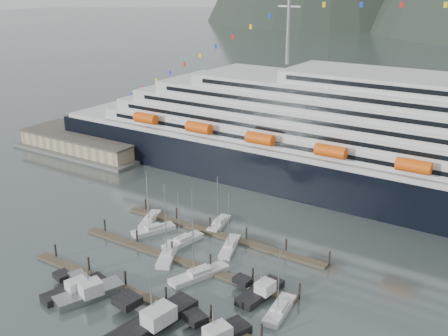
{
  "coord_description": "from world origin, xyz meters",
  "views": [
    {
      "loc": [
        49.31,
        -65.78,
        50.47
      ],
      "look_at": [
        -7.63,
        22.0,
        12.72
      ],
      "focal_mm": 42.0,
      "sensor_mm": 36.0,
      "label": 1
    }
  ],
  "objects_px": {
    "sailboat_a": "(154,230)",
    "sailboat_g": "(230,247)",
    "sailboat_b": "(168,254)",
    "sailboat_h": "(279,310)",
    "sailboat_c": "(183,242)",
    "trawler_b": "(89,292)",
    "trawler_e": "(260,291)",
    "warehouse": "(86,143)",
    "sailboat_d": "(199,275)",
    "cruise_ship": "(443,160)",
    "trawler_c": "(152,320)",
    "trawler_a": "(74,288)",
    "sailboat_e": "(150,219)",
    "sailboat_f": "(219,224)"
  },
  "relations": [
    {
      "from": "sailboat_a",
      "to": "sailboat_b",
      "type": "bearing_deg",
      "value": -99.66
    },
    {
      "from": "sailboat_a",
      "to": "sailboat_g",
      "type": "distance_m",
      "value": 17.59
    },
    {
      "from": "sailboat_g",
      "to": "trawler_c",
      "type": "distance_m",
      "value": 27.56
    },
    {
      "from": "trawler_b",
      "to": "sailboat_c",
      "type": "bearing_deg",
      "value": 16.49
    },
    {
      "from": "trawler_e",
      "to": "sailboat_d",
      "type": "bearing_deg",
      "value": 101.31
    },
    {
      "from": "sailboat_c",
      "to": "sailboat_f",
      "type": "distance_m",
      "value": 10.95
    },
    {
      "from": "trawler_b",
      "to": "trawler_c",
      "type": "height_order",
      "value": "trawler_c"
    },
    {
      "from": "cruise_ship",
      "to": "trawler_c",
      "type": "xyz_separation_m",
      "value": [
        -27.11,
        -69.78,
        -11.03
      ]
    },
    {
      "from": "trawler_b",
      "to": "trawler_c",
      "type": "xyz_separation_m",
      "value": [
        13.91,
        -0.13,
        0.07
      ]
    },
    {
      "from": "sailboat_a",
      "to": "sailboat_e",
      "type": "height_order",
      "value": "sailboat_a"
    },
    {
      "from": "warehouse",
      "to": "sailboat_g",
      "type": "relative_size",
      "value": 3.66
    },
    {
      "from": "sailboat_a",
      "to": "trawler_c",
      "type": "xyz_separation_m",
      "value": [
        20.43,
        -24.63,
        0.58
      ]
    },
    {
      "from": "sailboat_b",
      "to": "sailboat_d",
      "type": "relative_size",
      "value": 0.89
    },
    {
      "from": "sailboat_g",
      "to": "trawler_e",
      "type": "bearing_deg",
      "value": -148.65
    },
    {
      "from": "sailboat_c",
      "to": "sailboat_d",
      "type": "height_order",
      "value": "sailboat_d"
    },
    {
      "from": "sailboat_c",
      "to": "trawler_b",
      "type": "bearing_deg",
      "value": -173.98
    },
    {
      "from": "warehouse",
      "to": "sailboat_d",
      "type": "distance_m",
      "value": 83.91
    },
    {
      "from": "sailboat_c",
      "to": "sailboat_f",
      "type": "bearing_deg",
      "value": 1.62
    },
    {
      "from": "sailboat_c",
      "to": "sailboat_g",
      "type": "relative_size",
      "value": 0.95
    },
    {
      "from": "trawler_a",
      "to": "trawler_c",
      "type": "height_order",
      "value": "trawler_c"
    },
    {
      "from": "sailboat_c",
      "to": "sailboat_b",
      "type": "bearing_deg",
      "value": -161.62
    },
    {
      "from": "sailboat_b",
      "to": "trawler_a",
      "type": "relative_size",
      "value": 1.37
    },
    {
      "from": "warehouse",
      "to": "trawler_a",
      "type": "xyz_separation_m",
      "value": [
        57.67,
        -56.97,
        -1.44
      ]
    },
    {
      "from": "warehouse",
      "to": "sailboat_d",
      "type": "height_order",
      "value": "sailboat_d"
    },
    {
      "from": "sailboat_b",
      "to": "sailboat_h",
      "type": "xyz_separation_m",
      "value": [
        26.39,
        -4.47,
        -0.03
      ]
    },
    {
      "from": "cruise_ship",
      "to": "trawler_e",
      "type": "relative_size",
      "value": 20.36
    },
    {
      "from": "sailboat_c",
      "to": "sailboat_a",
      "type": "bearing_deg",
      "value": 95.91
    },
    {
      "from": "cruise_ship",
      "to": "trawler_b",
      "type": "xyz_separation_m",
      "value": [
        -41.02,
        -69.65,
        -11.1
      ]
    },
    {
      "from": "trawler_a",
      "to": "trawler_e",
      "type": "relative_size",
      "value": 1.12
    },
    {
      "from": "sailboat_h",
      "to": "trawler_b",
      "type": "xyz_separation_m",
      "value": [
        -28.97,
        -13.62,
        0.53
      ]
    },
    {
      "from": "sailboat_c",
      "to": "sailboat_e",
      "type": "xyz_separation_m",
      "value": [
        -12.46,
        4.37,
        -0.01
      ]
    },
    {
      "from": "trawler_e",
      "to": "sailboat_e",
      "type": "bearing_deg",
      "value": 78.06
    },
    {
      "from": "cruise_ship",
      "to": "warehouse",
      "type": "distance_m",
      "value": 103.31
    },
    {
      "from": "trawler_c",
      "to": "sailboat_g",
      "type": "bearing_deg",
      "value": 15.21
    },
    {
      "from": "cruise_ship",
      "to": "sailboat_d",
      "type": "xyz_separation_m",
      "value": [
        -29.06,
        -54.34,
        -11.59
      ]
    },
    {
      "from": "sailboat_a",
      "to": "sailboat_b",
      "type": "height_order",
      "value": "sailboat_b"
    },
    {
      "from": "sailboat_c",
      "to": "trawler_e",
      "type": "xyz_separation_m",
      "value": [
        22.16,
        -7.74,
        0.44
      ]
    },
    {
      "from": "trawler_e",
      "to": "trawler_a",
      "type": "bearing_deg",
      "value": 128.37
    },
    {
      "from": "sailboat_b",
      "to": "sailboat_d",
      "type": "bearing_deg",
      "value": -132.65
    },
    {
      "from": "sailboat_b",
      "to": "sailboat_e",
      "type": "relative_size",
      "value": 1.26
    },
    {
      "from": "sailboat_d",
      "to": "sailboat_a",
      "type": "bearing_deg",
      "value": 84.94
    },
    {
      "from": "warehouse",
      "to": "sailboat_e",
      "type": "bearing_deg",
      "value": -29.5
    },
    {
      "from": "trawler_b",
      "to": "sailboat_e",
      "type": "bearing_deg",
      "value": 41.45
    },
    {
      "from": "cruise_ship",
      "to": "sailboat_d",
      "type": "bearing_deg",
      "value": -118.14
    },
    {
      "from": "sailboat_h",
      "to": "trawler_a",
      "type": "xyz_separation_m",
      "value": [
        -32.32,
        -13.88,
        0.4
      ]
    },
    {
      "from": "sailboat_d",
      "to": "sailboat_e",
      "type": "xyz_separation_m",
      "value": [
        -22.66,
        12.94,
        -0.05
      ]
    },
    {
      "from": "sailboat_f",
      "to": "sailboat_h",
      "type": "xyz_separation_m",
      "value": [
        25.58,
        -21.08,
        0.01
      ]
    },
    {
      "from": "trawler_a",
      "to": "sailboat_c",
      "type": "bearing_deg",
      "value": 2.26
    },
    {
      "from": "sailboat_e",
      "to": "trawler_e",
      "type": "distance_m",
      "value": 36.68
    },
    {
      "from": "sailboat_d",
      "to": "sailboat_f",
      "type": "xyz_separation_m",
      "value": [
        -8.56,
        19.4,
        -0.05
      ]
    }
  ]
}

